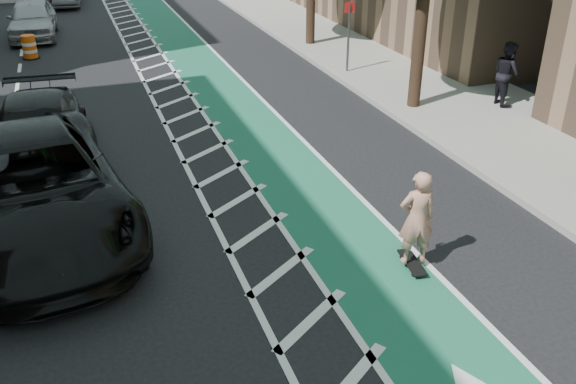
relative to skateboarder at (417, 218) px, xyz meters
name	(u,v)px	position (x,y,z in m)	size (l,w,h in m)	color
ground	(216,343)	(-3.70, -0.77, -0.98)	(120.00, 120.00, 0.00)	black
bike_lane	(234,107)	(-0.70, 9.23, -0.98)	(2.00, 90.00, 0.01)	#1C6344
buffer_strip	(185,113)	(-2.20, 9.23, -0.98)	(1.40, 90.00, 0.01)	silver
sidewalk_right	(424,83)	(5.80, 9.23, -0.91)	(5.00, 90.00, 0.15)	gray
curb_right	(357,91)	(3.35, 9.23, -0.90)	(0.12, 90.00, 0.16)	gray
sign_post	(348,36)	(3.90, 11.23, 0.37)	(0.35, 0.08, 2.47)	#4C4C4C
skateboard	(412,263)	(0.00, 0.00, -0.89)	(0.36, 0.87, 0.11)	black
skateboarder	(417,218)	(0.00, 0.00, 0.00)	(0.63, 0.42, 1.74)	tan
suv_near	(33,187)	(-6.10, 3.53, -0.04)	(3.12, 6.76, 1.88)	black
suv_far	(37,135)	(-6.10, 6.73, -0.21)	(2.15, 5.28, 1.53)	black
car_silver	(32,19)	(-6.40, 21.02, -0.20)	(1.86, 4.61, 1.57)	#ABABB0
pedestrian	(507,73)	(6.75, 6.46, 0.09)	(0.90, 0.70, 1.84)	black
barrel_b	(64,118)	(-5.50, 8.73, -0.55)	(0.68, 0.68, 0.92)	orange
barrel_c	(29,48)	(-6.52, 17.34, -0.57)	(0.64, 0.64, 0.88)	#EE570C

